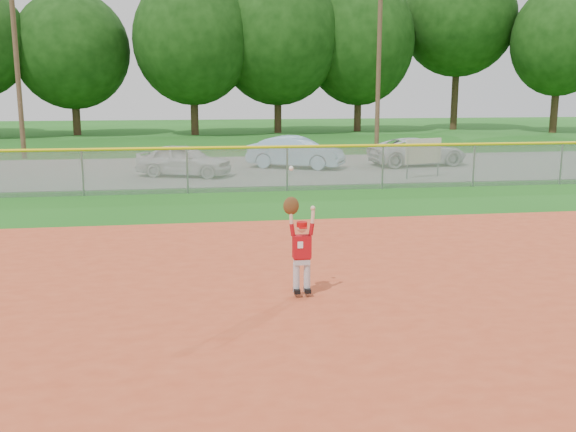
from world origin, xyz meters
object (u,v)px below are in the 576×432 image
object	(u,v)px
car_blue	(296,152)
ballplayer	(300,245)
car_white_a	(184,160)
car_white_b	(418,152)
sponsor_sign	(423,152)

from	to	relation	value
car_blue	ballplayer	bearing A→B (deg)	-163.09
car_white_a	car_white_b	distance (m)	10.50
ballplayer	car_white_a	bearing A→B (deg)	97.37
car_white_a	car_white_b	size ratio (longest dim) A/B	0.84
car_white_a	sponsor_sign	distance (m)	9.29
car_white_a	car_blue	xyz separation A→B (m)	(4.75, 1.96, 0.05)
car_blue	sponsor_sign	world-z (taller)	sponsor_sign
car_white_b	sponsor_sign	size ratio (longest dim) A/B	2.68
car_white_b	sponsor_sign	distance (m)	4.08
car_white_b	sponsor_sign	world-z (taller)	sponsor_sign
car_white_b	ballplayer	bearing A→B (deg)	146.61
sponsor_sign	ballplayer	xyz separation A→B (m)	(-7.13, -13.47, -0.10)
car_white_b	car_white_a	bearing A→B (deg)	93.61
ballplayer	car_blue	bearing A→B (deg)	80.85
sponsor_sign	car_blue	bearing A→B (deg)	139.14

